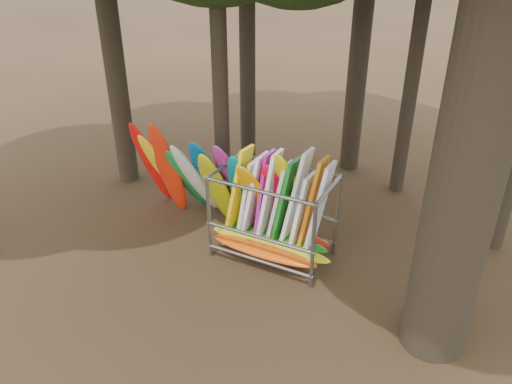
% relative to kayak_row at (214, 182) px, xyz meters
% --- Properties ---
extents(ground, '(120.00, 120.00, 0.00)m').
position_rel_kayak_row_xyz_m(ground, '(1.52, -1.64, -1.30)').
color(ground, '#47331E').
rests_on(ground, ground).
extents(kayak_row, '(5.01, 2.12, 3.01)m').
position_rel_kayak_row_xyz_m(kayak_row, '(0.00, 0.00, 0.00)').
color(kayak_row, red).
rests_on(kayak_row, ground).
extents(storage_rack, '(3.16, 1.52, 2.83)m').
position_rel_kayak_row_xyz_m(storage_rack, '(1.99, -0.52, -0.26)').
color(storage_rack, slate).
rests_on(storage_rack, ground).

